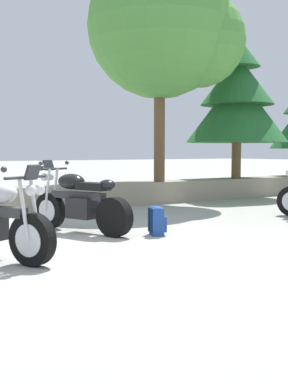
# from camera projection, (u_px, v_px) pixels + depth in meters

# --- Properties ---
(ground_plane) EXTENTS (120.00, 120.00, 0.00)m
(ground_plane) POSITION_uv_depth(u_px,v_px,m) (97.00, 253.00, 6.43)
(ground_plane) COLOR #A3A099
(motorcycle_black_centre) EXTENTS (0.98, 1.99, 1.18)m
(motorcycle_black_centre) POSITION_uv_depth(u_px,v_px,m) (79.00, 203.00, 8.05)
(motorcycle_black_centre) COLOR black
(motorcycle_black_centre) RESTS_ON ground
(rider_backpack) EXTENTS (0.33, 0.35, 0.47)m
(rider_backpack) POSITION_uv_depth(u_px,v_px,m) (157.00, 220.00, 7.79)
(rider_backpack) COLOR navy
(rider_backpack) RESTS_ON ground
(leafy_tree_far_left) EXTENTS (3.80, 3.62, 5.73)m
(leafy_tree_far_left) POSITION_uv_depth(u_px,v_px,m) (168.00, 29.00, 12.30)
(leafy_tree_far_left) COLOR brown
(leafy_tree_far_left) RESTS_ON stone_wall
(pine_tree_mid_left) EXTENTS (2.88, 2.88, 3.99)m
(pine_tree_mid_left) POSITION_uv_depth(u_px,v_px,m) (237.00, 98.00, 13.89)
(pine_tree_mid_left) COLOR brown
(pine_tree_mid_left) RESTS_ON stone_wall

